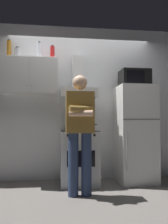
{
  "coord_description": "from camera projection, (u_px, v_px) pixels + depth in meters",
  "views": [
    {
      "loc": [
        -0.43,
        -3.44,
        1.0
      ],
      "look_at": [
        0.0,
        0.0,
        1.15
      ],
      "focal_mm": 36.48,
      "sensor_mm": 36.0,
      "label": 1
    }
  ],
  "objects": [
    {
      "name": "back_wall_tiled",
      "position": [
        80.0,
        102.0,
        4.08
      ],
      "size": [
        4.8,
        0.1,
        2.7
      ],
      "primitive_type": "cube",
      "color": "white",
      "rests_on": "ground_plane"
    },
    {
      "name": "person_standing",
      "position": [
        80.0,
        129.0,
        3.1
      ],
      "size": [
        0.38,
        0.33,
        1.64
      ],
      "color": "navy",
      "rests_on": "ground_plane"
    },
    {
      "name": "bottle_soda_red",
      "position": [
        52.0,
        53.0,
        3.85
      ],
      "size": [
        0.07,
        0.07,
        0.25
      ],
      "color": "red",
      "rests_on": "upper_cabinet"
    },
    {
      "name": "bottle_vodka_clear",
      "position": [
        39.0,
        51.0,
        3.85
      ],
      "size": [
        0.07,
        0.07,
        0.31
      ],
      "color": "silver",
      "rests_on": "upper_cabinet"
    },
    {
      "name": "range_hood",
      "position": [
        78.0,
        87.0,
        3.86
      ],
      "size": [
        0.6,
        0.44,
        0.75
      ],
      "color": "white"
    },
    {
      "name": "bottle_liquor_amber",
      "position": [
        9.0,
        49.0,
        3.77
      ],
      "size": [
        0.07,
        0.07,
        0.32
      ],
      "color": "#B7721E",
      "rests_on": "upper_cabinet"
    },
    {
      "name": "upper_cabinet",
      "position": [
        30.0,
        77.0,
        3.77
      ],
      "size": [
        0.9,
        0.37,
        0.6
      ],
      "color": "silver"
    },
    {
      "name": "microwave",
      "position": [
        134.0,
        78.0,
        3.88
      ],
      "size": [
        0.48,
        0.37,
        0.28
      ],
      "color": "black",
      "rests_on": "refrigerator"
    },
    {
      "name": "ground_plane",
      "position": [
        84.0,
        188.0,
        3.42
      ],
      "size": [
        7.0,
        7.0,
        0.0
      ],
      "primitive_type": "plane",
      "color": "slate"
    },
    {
      "name": "refrigerator",
      "position": [
        135.0,
        134.0,
        3.82
      ],
      "size": [
        0.6,
        0.62,
        1.6
      ],
      "color": "white",
      "rests_on": "ground_plane"
    },
    {
      "name": "bottle_canister_steel",
      "position": [
        17.0,
        53.0,
        3.75
      ],
      "size": [
        0.1,
        0.1,
        0.19
      ],
      "color": "#B2B5BA",
      "rests_on": "upper_cabinet"
    },
    {
      "name": "stove_oven",
      "position": [
        79.0,
        157.0,
        3.68
      ],
      "size": [
        0.6,
        0.62,
        0.87
      ],
      "color": "silver",
      "rests_on": "ground_plane"
    },
    {
      "name": "cooking_pot",
      "position": [
        88.0,
        127.0,
        3.6
      ],
      "size": [
        0.29,
        0.19,
        0.1
      ],
      "color": "#B7BABF",
      "rests_on": "stove_oven"
    }
  ]
}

